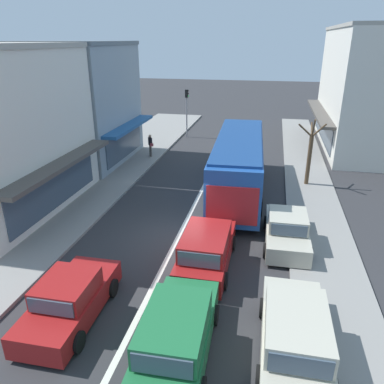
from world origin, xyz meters
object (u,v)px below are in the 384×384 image
(sedan_adjacent_lane_lead, at_px, (70,300))
(street_tree_right, at_px, (310,155))
(parked_wagon_kerb_front, at_px, (295,334))
(parked_sedan_kerb_second, at_px, (287,230))
(traffic_light_downstreet, at_px, (187,105))
(wagon_behind_bus_mid, at_px, (177,334))
(wagon_adjacent_lane_trail, at_px, (206,249))
(pedestrian_with_handbag_near, at_px, (150,144))
(city_bus, at_px, (238,161))

(sedan_adjacent_lane_lead, height_order, street_tree_right, street_tree_right)
(parked_wagon_kerb_front, height_order, parked_sedan_kerb_second, parked_wagon_kerb_front)
(traffic_light_downstreet, distance_m, street_tree_right, 14.21)
(wagon_behind_bus_mid, height_order, traffic_light_downstreet, traffic_light_downstreet)
(wagon_adjacent_lane_trail, bearing_deg, pedestrian_with_handbag_near, 116.18)
(sedan_adjacent_lane_lead, distance_m, traffic_light_downstreet, 24.04)
(city_bus, height_order, sedan_adjacent_lane_lead, city_bus)
(sedan_adjacent_lane_lead, relative_size, street_tree_right, 1.02)
(parked_wagon_kerb_front, height_order, street_tree_right, street_tree_right)
(wagon_adjacent_lane_trail, relative_size, street_tree_right, 1.08)
(street_tree_right, xyz_separation_m, pedestrian_with_handbag_near, (-10.93, 3.46, -0.84))
(city_bus, xyz_separation_m, parked_wagon_kerb_front, (2.71, -11.75, -1.14))
(sedan_adjacent_lane_lead, relative_size, parked_wagon_kerb_front, 0.94)
(parked_wagon_kerb_front, distance_m, pedestrian_with_handbag_near, 19.70)
(sedan_adjacent_lane_lead, bearing_deg, pedestrian_with_handbag_near, 99.56)
(city_bus, distance_m, wagon_adjacent_lane_trail, 7.96)
(wagon_adjacent_lane_trail, relative_size, parked_sedan_kerb_second, 1.06)
(sedan_adjacent_lane_lead, bearing_deg, city_bus, 70.60)
(wagon_adjacent_lane_trail, relative_size, wagon_behind_bus_mid, 0.99)
(parked_wagon_kerb_front, xyz_separation_m, traffic_light_downstreet, (-8.47, 24.02, 2.11))
(city_bus, bearing_deg, parked_sedan_kerb_second, -64.26)
(sedan_adjacent_lane_lead, bearing_deg, street_tree_right, 59.28)
(wagon_adjacent_lane_trail, height_order, street_tree_right, street_tree_right)
(sedan_adjacent_lane_lead, distance_m, parked_wagon_kerb_front, 6.80)
(city_bus, distance_m, traffic_light_downstreet, 13.60)
(wagon_behind_bus_mid, relative_size, street_tree_right, 1.09)
(wagon_behind_bus_mid, distance_m, street_tree_right, 15.08)
(wagon_behind_bus_mid, xyz_separation_m, parked_sedan_kerb_second, (3.07, 6.96, -0.08))
(city_bus, distance_m, street_tree_right, 4.43)
(wagon_behind_bus_mid, xyz_separation_m, parked_wagon_kerb_front, (3.15, 0.67, 0.00))
(sedan_adjacent_lane_lead, xyz_separation_m, pedestrian_with_handbag_near, (-2.87, 17.02, 0.40))
(wagon_adjacent_lane_trail, xyz_separation_m, parked_sedan_kerb_second, (3.05, 2.41, -0.08))
(pedestrian_with_handbag_near, bearing_deg, traffic_light_downstreet, 80.10)
(wagon_adjacent_lane_trail, relative_size, traffic_light_downstreet, 1.07)
(parked_sedan_kerb_second, xyz_separation_m, traffic_light_downstreet, (-8.39, 17.74, 2.19))
(parked_wagon_kerb_front, bearing_deg, traffic_light_downstreet, 109.41)
(sedan_adjacent_lane_lead, xyz_separation_m, parked_wagon_kerb_front, (6.80, -0.14, 0.08))
(parked_wagon_kerb_front, distance_m, street_tree_right, 13.81)
(parked_sedan_kerb_second, xyz_separation_m, pedestrian_with_handbag_near, (-9.58, 10.88, 0.40))
(city_bus, relative_size, parked_sedan_kerb_second, 2.58)
(sedan_adjacent_lane_lead, xyz_separation_m, wagon_behind_bus_mid, (3.65, -0.81, 0.08))
(street_tree_right, bearing_deg, wagon_adjacent_lane_trail, -114.09)
(sedan_adjacent_lane_lead, distance_m, pedestrian_with_handbag_near, 17.26)
(parked_wagon_kerb_front, bearing_deg, sedan_adjacent_lane_lead, 178.80)
(city_bus, relative_size, sedan_adjacent_lane_lead, 2.59)
(wagon_adjacent_lane_trail, distance_m, wagon_behind_bus_mid, 4.55)
(city_bus, bearing_deg, street_tree_right, 26.25)
(city_bus, relative_size, pedestrian_with_handbag_near, 6.72)
(wagon_behind_bus_mid, height_order, parked_sedan_kerb_second, wagon_behind_bus_mid)
(traffic_light_downstreet, relative_size, pedestrian_with_handbag_near, 2.58)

